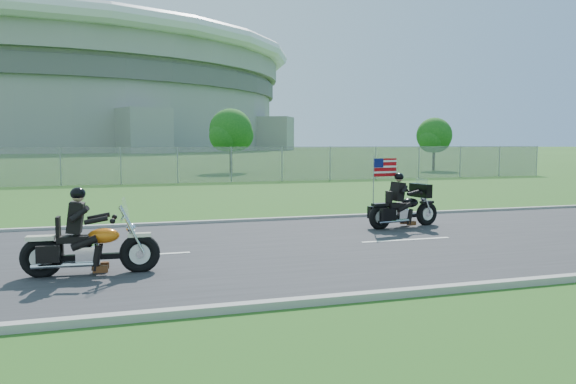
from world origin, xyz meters
name	(u,v)px	position (x,y,z in m)	size (l,w,h in m)	color
ground	(234,252)	(0.00, 0.00, 0.00)	(420.00, 420.00, 0.00)	#244816
road	(234,251)	(0.00, 0.00, 0.02)	(120.00, 8.00, 0.04)	#28282B
curb_north	(204,223)	(0.00, 4.05, 0.05)	(120.00, 0.18, 0.12)	#9E9B93
curb_south	(293,303)	(0.00, -4.05, 0.05)	(120.00, 0.18, 0.12)	#9E9B93
fence	(60,166)	(-5.00, 20.00, 1.00)	(60.00, 0.03, 2.00)	gray
stadium	(50,97)	(-20.00, 170.00, 15.58)	(140.40, 140.40, 29.20)	#A3A099
tree_fence_near	(231,132)	(6.04, 30.04, 2.97)	(3.52, 3.28, 4.75)	#382316
tree_fence_far	(434,137)	(22.04, 28.03, 2.64)	(3.08, 2.87, 4.20)	#382316
motorcycle_lead	(89,248)	(-2.76, -1.38, 0.49)	(2.27, 0.62, 1.53)	black
motorcycle_follow	(404,209)	(4.91, 1.78, 0.51)	(2.19, 0.85, 1.83)	black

